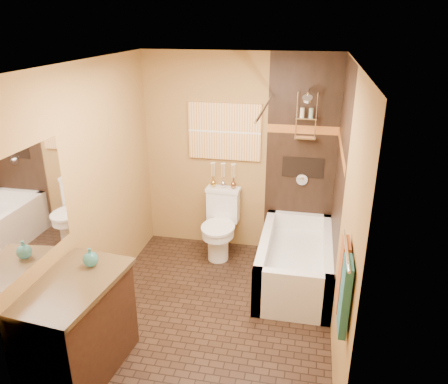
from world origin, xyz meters
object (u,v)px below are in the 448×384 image
(bathtub, at_px, (295,265))
(toilet, at_px, (220,224))
(vanity, at_px, (77,328))
(sunset_painting, at_px, (225,132))

(bathtub, height_order, toilet, toilet)
(toilet, distance_m, vanity, 2.33)
(bathtub, bearing_deg, vanity, -134.58)
(vanity, bearing_deg, toilet, 77.20)
(toilet, relative_size, vanity, 0.79)
(toilet, bearing_deg, vanity, -106.27)
(toilet, height_order, vanity, vanity)
(bathtub, xyz_separation_m, vanity, (-1.72, -1.75, 0.23))
(sunset_painting, xyz_separation_m, vanity, (-0.75, -2.48, -1.10))
(sunset_painting, relative_size, toilet, 1.07)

